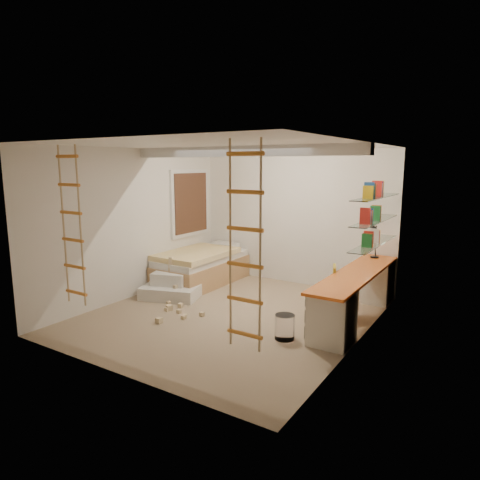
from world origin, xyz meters
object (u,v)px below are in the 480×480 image
Objects in this scene: bed at (202,267)px; play_platform at (172,287)px; desk at (356,294)px; swivel_chair at (332,300)px.

bed reaches higher than play_platform.
bed is at bearing 94.38° from play_platform.
desk reaches higher than play_platform.
play_platform is (-3.12, -0.61, -0.23)m from desk.
bed is 0.99m from play_platform.
swivel_chair is 2.84m from play_platform.
swivel_chair is at bearing -153.86° from desk.
desk is 3.19m from play_platform.
desk is at bearing 10.98° from play_platform.
desk reaches higher than bed.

